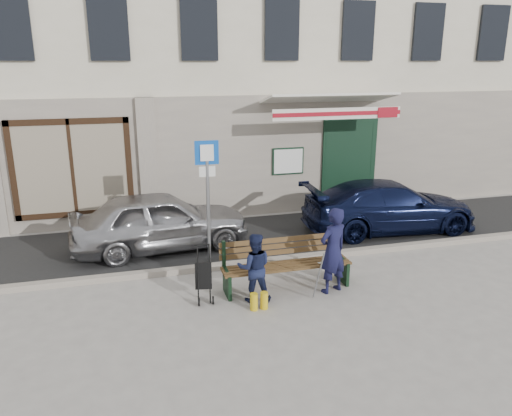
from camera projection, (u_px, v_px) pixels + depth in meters
name	position (u px, v px, depth m)	size (l,w,h in m)	color
ground	(252.00, 300.00, 8.78)	(80.00, 80.00, 0.00)	#9E9991
asphalt_lane	(218.00, 241.00, 11.65)	(60.00, 3.20, 0.01)	#282828
curb	(233.00, 265.00, 10.15)	(60.00, 0.18, 0.12)	#9E9384
building	(181.00, 29.00, 15.19)	(20.00, 8.27, 10.00)	beige
car_silver	(160.00, 221.00, 11.02)	(1.56, 3.87, 1.32)	#A6A5AA
car_navy	(389.00, 206.00, 12.25)	(1.74, 4.28, 1.24)	black
parking_sign	(208.00, 183.00, 9.95)	(0.47, 0.08, 2.56)	gray
bench	(284.00, 265.00, 9.13)	(2.40, 1.17, 0.98)	brown
man	(333.00, 250.00, 8.91)	(0.58, 0.38, 1.59)	#131435
woman	(254.00, 268.00, 8.61)	(0.60, 0.47, 1.24)	#151B3A
stroller	(204.00, 277.00, 8.67)	(0.33, 0.44, 1.00)	black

